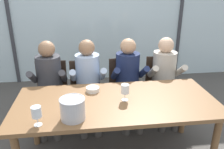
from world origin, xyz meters
name	(u,v)px	position (x,y,z in m)	size (l,w,h in m)	color
ground	(107,112)	(0.00, 1.00, 0.00)	(14.00, 14.00, 0.00)	#4C4742
window_glass_panel	(98,15)	(0.00, 2.40, 1.30)	(7.27, 0.03, 2.60)	silver
window_mullion_left	(9,16)	(-1.63, 2.38, 1.30)	(0.06, 0.06, 2.60)	#38383D
window_mullion_right	(181,13)	(1.63, 2.38, 1.30)	(0.06, 0.06, 2.60)	#38383D
hillside_vineyard	(91,10)	(0.00, 6.58, 0.96)	(13.27, 2.40, 1.91)	#477A38
dining_table	(116,107)	(0.00, 0.00, 0.65)	(2.07, 0.92, 0.72)	brown
chair_near_curtain	(51,88)	(-0.78, 0.88, 0.50)	(0.48, 0.48, 0.86)	#332319
chair_left_of_center	(86,87)	(-0.30, 0.85, 0.50)	(0.47, 0.47, 0.86)	#332319
chair_center	(125,85)	(0.25, 0.88, 0.50)	(0.47, 0.47, 0.86)	#332319
chair_right_of_center	(161,83)	(0.78, 0.88, 0.50)	(0.50, 0.50, 0.86)	#332319
person_charcoal_jacket	(49,81)	(-0.77, 0.73, 0.67)	(0.46, 0.61, 1.18)	#38383D
person_pale_blue_shirt	(88,79)	(-0.27, 0.73, 0.67)	(0.47, 0.61, 1.18)	#9EB2D1
person_navy_polo	(129,77)	(0.27, 0.73, 0.67)	(0.47, 0.62, 1.18)	#192347
person_beige_jumper	(165,75)	(0.79, 0.73, 0.67)	(0.47, 0.62, 1.18)	#B7AD9E
ice_bucket_primary	(73,108)	(-0.43, -0.29, 0.82)	(0.23, 0.23, 0.20)	#B7B7BC
tasting_bowl	(93,89)	(-0.23, 0.25, 0.75)	(0.15, 0.15, 0.05)	silver
wine_glass_by_left_taster	(125,90)	(0.09, 0.00, 0.84)	(0.08, 0.08, 0.17)	silver
wine_glass_near_bucket	(37,113)	(-0.72, -0.35, 0.84)	(0.08, 0.08, 0.17)	silver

